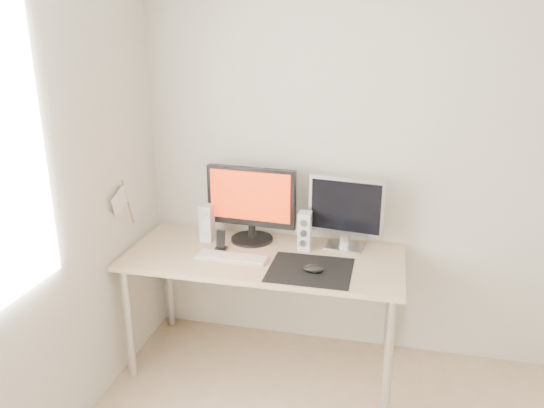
{
  "coord_description": "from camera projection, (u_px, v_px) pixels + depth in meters",
  "views": [
    {
      "loc": [
        -0.25,
        -1.35,
        1.98
      ],
      "look_at": [
        -0.9,
        1.48,
        1.01
      ],
      "focal_mm": 35.0,
      "sensor_mm": 36.0,
      "label": 1
    }
  ],
  "objects": [
    {
      "name": "phone_dock",
      "position": [
        221.0,
        244.0,
        3.13
      ],
      "size": [
        0.07,
        0.06,
        0.12
      ],
      "color": "black",
      "rests_on": "desk"
    },
    {
      "name": "second_monitor",
      "position": [
        346.0,
        210.0,
        3.09
      ],
      "size": [
        0.45,
        0.19,
        0.43
      ],
      "color": "#B7B7B9",
      "rests_on": "desk"
    },
    {
      "name": "keyboard",
      "position": [
        232.0,
        257.0,
        3.02
      ],
      "size": [
        0.43,
        0.14,
        0.02
      ],
      "color": "#BABABC",
      "rests_on": "desk"
    },
    {
      "name": "wall_back",
      "position": [
        436.0,
        161.0,
        3.04
      ],
      "size": [
        3.5,
        0.0,
        3.5
      ],
      "primitive_type": "plane",
      "rotation": [
        1.57,
        0.0,
        0.0
      ],
      "color": "silver",
      "rests_on": "ground"
    },
    {
      "name": "pennant",
      "position": [
        122.0,
        201.0,
        3.0
      ],
      "size": [
        0.01,
        0.23,
        0.29
      ],
      "color": "#A57F54",
      "rests_on": "wall_left"
    },
    {
      "name": "desk",
      "position": [
        264.0,
        267.0,
        3.09
      ],
      "size": [
        1.6,
        0.7,
        0.73
      ],
      "color": "#D1B587",
      "rests_on": "ground"
    },
    {
      "name": "mousepad",
      "position": [
        310.0,
        270.0,
        2.88
      ],
      "size": [
        0.45,
        0.4,
        0.0
      ],
      "primitive_type": "cube",
      "color": "black",
      "rests_on": "desk"
    },
    {
      "name": "speaker_left",
      "position": [
        207.0,
        223.0,
        3.24
      ],
      "size": [
        0.07,
        0.09,
        0.23
      ],
      "color": "silver",
      "rests_on": "desk"
    },
    {
      "name": "speaker_right",
      "position": [
        305.0,
        231.0,
        3.12
      ],
      "size": [
        0.07,
        0.09,
        0.23
      ],
      "color": "white",
      "rests_on": "desk"
    },
    {
      "name": "mouse",
      "position": [
        313.0,
        269.0,
        2.84
      ],
      "size": [
        0.11,
        0.07,
        0.04
      ],
      "primitive_type": "ellipsoid",
      "color": "black",
      "rests_on": "mousepad"
    },
    {
      "name": "main_monitor",
      "position": [
        251.0,
        202.0,
        3.19
      ],
      "size": [
        0.55,
        0.28,
        0.47
      ],
      "color": "black",
      "rests_on": "desk"
    }
  ]
}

